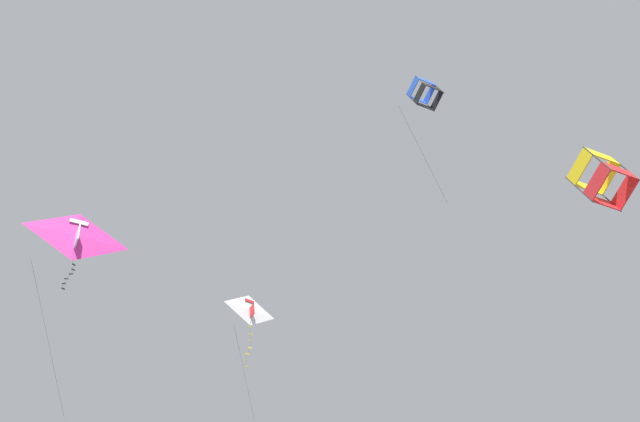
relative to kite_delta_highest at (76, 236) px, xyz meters
name	(u,v)px	position (x,y,z in m)	size (l,w,h in m)	color
kite_delta_highest	(76,236)	(0.00, 0.00, 0.00)	(3.48, 2.08, 9.02)	#DB2D93
kite_delta_near_left	(250,311)	(8.70, -0.41, -1.53)	(2.05, 1.07, 5.90)	white
kite_box_mid_left	(425,94)	(9.82, -13.50, 2.52)	(1.85, 1.47, 5.72)	blue
kite_box_near_right	(602,179)	(14.47, -17.29, -2.63)	(1.52, 2.25, 2.45)	yellow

